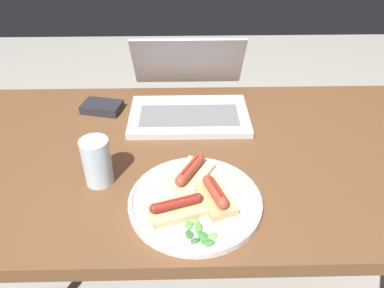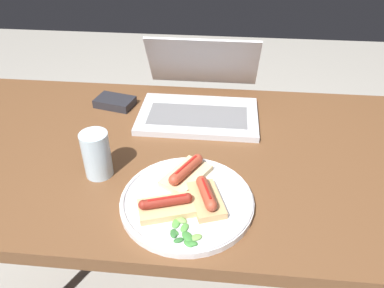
{
  "view_description": "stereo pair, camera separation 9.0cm",
  "coord_description": "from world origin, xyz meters",
  "px_view_note": "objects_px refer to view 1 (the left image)",
  "views": [
    {
      "loc": [
        0.02,
        -0.79,
        1.33
      ],
      "look_at": [
        0.03,
        -0.05,
        0.81
      ],
      "focal_mm": 35.0,
      "sensor_mm": 36.0,
      "label": 1
    },
    {
      "loc": [
        0.11,
        -0.78,
        1.33
      ],
      "look_at": [
        0.03,
        -0.05,
        0.81
      ],
      "focal_mm": 35.0,
      "sensor_mm": 36.0,
      "label": 2
    }
  ],
  "objects_px": {
    "external_drive": "(102,107)",
    "plate": "(195,201)",
    "drinking_glass": "(97,162)",
    "laptop": "(189,99)"
  },
  "relations": [
    {
      "from": "plate",
      "to": "drinking_glass",
      "type": "bearing_deg",
      "value": 159.28
    },
    {
      "from": "laptop",
      "to": "plate",
      "type": "distance_m",
      "value": 0.41
    },
    {
      "from": "drinking_glass",
      "to": "external_drive",
      "type": "distance_m",
      "value": 0.33
    },
    {
      "from": "laptop",
      "to": "drinking_glass",
      "type": "height_order",
      "value": "laptop"
    },
    {
      "from": "laptop",
      "to": "external_drive",
      "type": "distance_m",
      "value": 0.27
    },
    {
      "from": "plate",
      "to": "external_drive",
      "type": "height_order",
      "value": "external_drive"
    },
    {
      "from": "drinking_glass",
      "to": "external_drive",
      "type": "height_order",
      "value": "drinking_glass"
    },
    {
      "from": "plate",
      "to": "drinking_glass",
      "type": "relative_size",
      "value": 2.52
    },
    {
      "from": "drinking_glass",
      "to": "laptop",
      "type": "bearing_deg",
      "value": 56.51
    },
    {
      "from": "external_drive",
      "to": "plate",
      "type": "bearing_deg",
      "value": -43.3
    }
  ]
}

